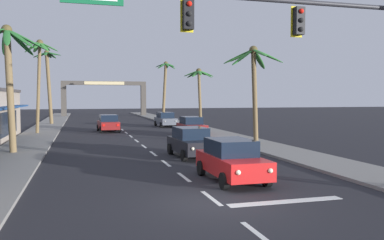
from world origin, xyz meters
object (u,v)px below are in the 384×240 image
object	(u,v)px
palm_right_second	(254,72)
palm_right_farthest	(165,81)
palm_left_second	(8,63)
sedan_lead_at_stop_bar	(231,160)
sedan_parked_mid_kerb	(166,119)
palm_right_third	(199,83)
town_gateway_arch	(105,93)
traffic_signal_mast	(303,42)
sedan_oncoming_far	(108,123)
palm_left_farthest	(48,76)
sedan_third_in_queue	(191,142)
palm_left_third	(39,64)
sedan_parked_nearest_kerb	(191,126)

from	to	relation	value
palm_right_second	palm_right_farthest	world-z (taller)	palm_right_farthest
palm_right_second	palm_left_second	bearing A→B (deg)	-178.33
sedan_lead_at_stop_bar	sedan_parked_mid_kerb	distance (m)	30.26
palm_right_third	town_gateway_arch	world-z (taller)	palm_right_third
palm_right_third	palm_right_second	bearing A→B (deg)	-92.74
traffic_signal_mast	sedan_oncoming_far	bearing A→B (deg)	99.48
palm_left_farthest	palm_right_second	xyz separation A→B (m)	(15.54, -26.29, -0.87)
sedan_third_in_queue	sedan_oncoming_far	world-z (taller)	same
sedan_oncoming_far	palm_left_third	bearing A→B (deg)	-168.08
sedan_third_in_queue	palm_right_second	world-z (taller)	palm_right_second
sedan_oncoming_far	palm_right_third	size ratio (longest dim) A/B	0.69
sedan_third_in_queue	sedan_lead_at_stop_bar	bearing A→B (deg)	-91.24
traffic_signal_mast	palm_left_farthest	xyz separation A→B (m)	(-11.06, 40.12, 0.76)
palm_left_second	palm_left_third	size ratio (longest dim) A/B	0.88
sedan_parked_nearest_kerb	palm_right_third	distance (m)	9.45
sedan_oncoming_far	sedan_parked_mid_kerb	bearing A→B (deg)	36.07
traffic_signal_mast	sedan_parked_mid_kerb	distance (m)	33.36
sedan_parked_nearest_kerb	sedan_oncoming_far	bearing A→B (deg)	138.00
sedan_parked_mid_kerb	palm_right_farthest	bearing A→B (deg)	78.41
sedan_parked_mid_kerb	palm_right_second	size ratio (longest dim) A/B	0.64
palm_right_third	palm_left_farthest	bearing A→B (deg)	147.73
town_gateway_arch	palm_left_third	bearing A→B (deg)	-102.72
palm_right_third	palm_right_farthest	size ratio (longest dim) A/B	0.76
sedan_oncoming_far	palm_right_second	size ratio (longest dim) A/B	0.64
sedan_third_in_queue	town_gateway_arch	bearing A→B (deg)	92.05
sedan_parked_nearest_kerb	palm_left_third	distance (m)	14.96
palm_left_third	sedan_lead_at_stop_bar	bearing A→B (deg)	-68.33
sedan_oncoming_far	town_gateway_arch	bearing A→B (deg)	87.29
palm_left_second	palm_left_farthest	bearing A→B (deg)	89.40
palm_left_second	palm_right_farthest	xyz separation A→B (m)	(16.10, 32.42, 0.47)
sedan_third_in_queue	sedan_parked_nearest_kerb	world-z (taller)	same
sedan_oncoming_far	palm_left_farthest	xyz separation A→B (m)	(-6.38, 12.09, 5.17)
sedan_parked_mid_kerb	palm_left_second	bearing A→B (deg)	-124.48
sedan_lead_at_stop_bar	palm_left_second	xyz separation A→B (m)	(-9.92, 10.42, 4.54)
traffic_signal_mast	palm_left_farthest	size ratio (longest dim) A/B	1.27
palm_right_third	traffic_signal_mast	bearing A→B (deg)	-99.98
sedan_third_in_queue	palm_right_second	size ratio (longest dim) A/B	0.64
palm_right_second	sedan_parked_nearest_kerb	bearing A→B (deg)	106.11
sedan_lead_at_stop_bar	palm_left_third	distance (m)	26.18
sedan_third_in_queue	sedan_parked_nearest_kerb	size ratio (longest dim) A/B	1.01
sedan_parked_mid_kerb	palm_right_second	bearing A→B (deg)	-83.04
sedan_parked_nearest_kerb	sedan_parked_mid_kerb	bearing A→B (deg)	90.09
palm_left_third	palm_right_second	xyz separation A→B (m)	(15.35, -12.90, -1.23)
palm_right_farthest	sedan_parked_nearest_kerb	bearing A→B (deg)	-96.22
sedan_lead_at_stop_bar	palm_left_third	world-z (taller)	palm_left_third
palm_left_third	palm_right_second	bearing A→B (deg)	-40.05
sedan_lead_at_stop_bar	palm_left_second	world-z (taller)	palm_left_second
sedan_oncoming_far	palm_left_third	distance (m)	8.40
traffic_signal_mast	sedan_oncoming_far	xyz separation A→B (m)	(-4.68, 28.03, -4.41)
sedan_parked_nearest_kerb	town_gateway_arch	bearing A→B (deg)	97.66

